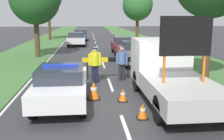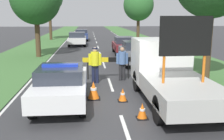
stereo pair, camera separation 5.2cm
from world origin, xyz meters
TOP-DOWN VIEW (x-y plane):
  - ground_plane at (0.00, 0.00)m, footprint 160.00×160.00m
  - lane_markings at (0.00, 17.70)m, footprint 8.21×65.06m
  - grass_verge_left at (-6.51, 20.00)m, footprint 4.71×120.00m
  - grass_verge_right at (6.51, 20.00)m, footprint 4.71×120.00m
  - police_car at (-2.08, 0.20)m, footprint 1.86×4.59m
  - work_truck at (2.08, 0.49)m, footprint 2.22×5.84m
  - road_barrier at (-0.02, 4.04)m, footprint 2.68×0.08m
  - police_officer at (-0.73, 3.26)m, footprint 0.64×0.41m
  - pedestrian_civilian at (0.67, 3.68)m, footprint 0.62×0.39m
  - traffic_cone_near_police at (0.66, -1.54)m, footprint 0.37×0.37m
  - traffic_cone_centre_front at (-0.87, 0.68)m, footprint 0.52×0.52m
  - traffic_cone_near_truck at (-2.41, 4.13)m, footprint 0.35×0.35m
  - traffic_cone_behind_barrier at (0.26, 0.28)m, footprint 0.37×0.37m
  - queued_car_suv_grey at (2.17, 8.20)m, footprint 1.88×4.23m
  - queued_car_wagon_maroon at (2.12, 13.49)m, footprint 1.85×4.09m
  - queued_car_van_white at (-2.28, 20.48)m, footprint 1.95×4.22m
  - queued_car_hatch_blue at (-1.91, 27.07)m, footprint 1.71×4.56m
  - roadside_tree_mid_left at (5.47, 24.64)m, footprint 3.87×3.87m

SIDE VIEW (x-z plane):
  - ground_plane at x=0.00m, z-range 0.00..0.00m
  - lane_markings at x=0.00m, z-range 0.00..0.01m
  - grass_verge_left at x=-6.51m, z-range 0.00..0.03m
  - grass_verge_right at x=6.51m, z-range 0.00..0.03m
  - traffic_cone_near_truck at x=-2.41m, z-range 0.00..0.48m
  - traffic_cone_behind_barrier at x=0.26m, z-range 0.00..0.51m
  - traffic_cone_near_police at x=0.66m, z-range 0.00..0.52m
  - traffic_cone_centre_front at x=-0.87m, z-range 0.00..0.72m
  - police_car at x=-2.08m, z-range 0.00..1.55m
  - queued_car_wagon_maroon at x=2.12m, z-range 0.03..1.54m
  - queued_car_van_white at x=-2.28m, z-range 0.03..1.56m
  - queued_car_hatch_blue at x=-1.91m, z-range 0.04..1.56m
  - queued_car_suv_grey at x=2.17m, z-range 0.01..1.62m
  - road_barrier at x=-0.02m, z-range 0.37..1.52m
  - pedestrian_civilian at x=0.67m, z-range 0.15..1.87m
  - police_officer at x=-0.73m, z-range 0.17..1.95m
  - work_truck at x=2.08m, z-range -0.50..2.77m
  - roadside_tree_mid_left at x=5.47m, z-range 1.32..8.08m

